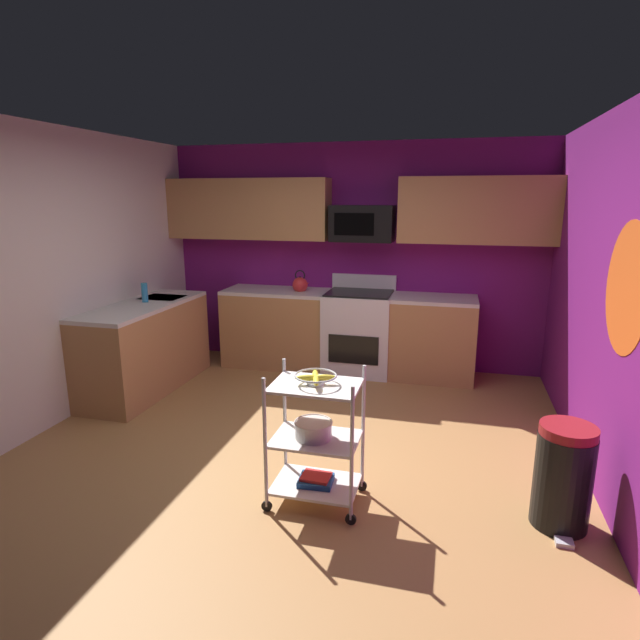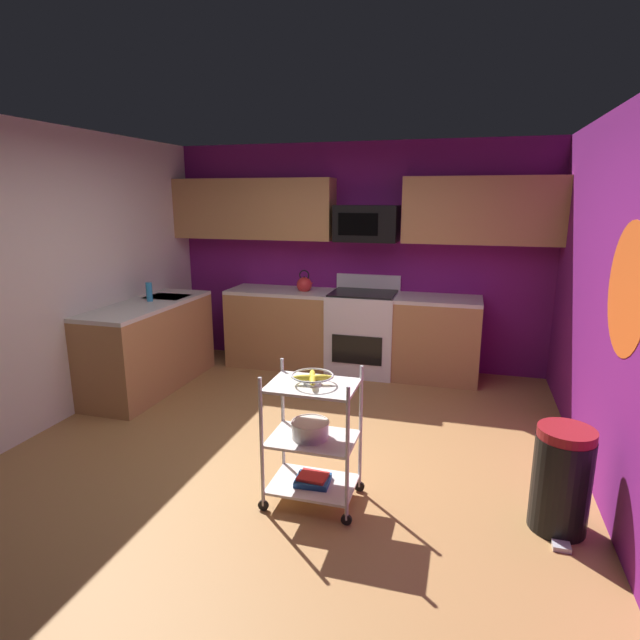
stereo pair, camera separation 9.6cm
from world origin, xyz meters
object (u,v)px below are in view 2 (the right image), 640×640
object	(u,v)px
oven_range	(363,331)
dish_soap_bottle	(149,292)
microwave	(367,224)
trash_can	(561,479)
kettle	(304,284)
rolling_cart	(313,438)
fruit_bowl	(312,377)
book_stack	(313,479)
mixing_bowl_large	(310,429)

from	to	relation	value
oven_range	dish_soap_bottle	world-z (taller)	dish_soap_bottle
dish_soap_bottle	microwave	bearing A→B (deg)	28.68
trash_can	kettle	bearing A→B (deg)	133.73
rolling_cart	fruit_bowl	size ratio (longest dim) A/B	3.36
oven_range	book_stack	world-z (taller)	oven_range
rolling_cart	trash_can	size ratio (longest dim) A/B	1.39
microwave	fruit_bowl	size ratio (longest dim) A/B	2.57
rolling_cart	mixing_bowl_large	size ratio (longest dim) A/B	3.63
oven_range	mixing_bowl_large	xyz separation A→B (m)	(0.20, -2.70, 0.04)
fruit_bowl	mixing_bowl_large	xyz separation A→B (m)	(-0.02, 0.00, -0.36)
fruit_bowl	trash_can	xyz separation A→B (m)	(1.53, 0.14, -0.55)
fruit_bowl	dish_soap_bottle	size ratio (longest dim) A/B	1.36
microwave	kettle	xyz separation A→B (m)	(-0.70, -0.11, -0.70)
dish_soap_bottle	book_stack	bearing A→B (deg)	-35.89
microwave	dish_soap_bottle	world-z (taller)	microwave
fruit_bowl	dish_soap_bottle	bearing A→B (deg)	144.11
microwave	trash_can	size ratio (longest dim) A/B	1.06
fruit_bowl	book_stack	distance (m)	0.72
kettle	oven_range	bearing A→B (deg)	0.31
rolling_cart	kettle	xyz separation A→B (m)	(-0.92, 2.69, 0.54)
fruit_bowl	book_stack	world-z (taller)	fruit_bowl
fruit_bowl	trash_can	world-z (taller)	fruit_bowl
kettle	dish_soap_bottle	world-z (taller)	kettle
mixing_bowl_large	book_stack	bearing A→B (deg)	-0.00
mixing_bowl_large	book_stack	size ratio (longest dim) A/B	1.07
microwave	book_stack	xyz separation A→B (m)	(0.21, -2.80, -1.54)
dish_soap_bottle	trash_can	bearing A→B (deg)	-21.72
fruit_bowl	kettle	size ratio (longest dim) A/B	1.03
kettle	trash_can	xyz separation A→B (m)	(2.45, -2.56, -0.67)
book_stack	oven_range	bearing A→B (deg)	94.50
book_stack	trash_can	xyz separation A→B (m)	(1.53, 0.14, 0.17)
mixing_bowl_large	trash_can	distance (m)	1.56
dish_soap_bottle	fruit_bowl	bearing A→B (deg)	-35.89
mixing_bowl_large	trash_can	world-z (taller)	trash_can
fruit_bowl	dish_soap_bottle	distance (m)	2.84
mixing_bowl_large	microwave	bearing A→B (deg)	94.00
dish_soap_bottle	trash_can	world-z (taller)	dish_soap_bottle
rolling_cart	kettle	size ratio (longest dim) A/B	3.47
oven_range	dish_soap_bottle	bearing A→B (deg)	-153.58
rolling_cart	fruit_bowl	xyz separation A→B (m)	(-0.00, 0.00, 0.42)
fruit_bowl	dish_soap_bottle	xyz separation A→B (m)	(-2.30, 1.66, 0.14)
kettle	dish_soap_bottle	xyz separation A→B (m)	(-1.38, -1.03, 0.02)
rolling_cart	book_stack	distance (m)	0.30
microwave	fruit_bowl	distance (m)	2.93
book_stack	kettle	bearing A→B (deg)	108.77
microwave	rolling_cart	world-z (taller)	microwave
trash_can	book_stack	bearing A→B (deg)	-174.87
microwave	book_stack	distance (m)	3.21
rolling_cart	dish_soap_bottle	distance (m)	2.89
rolling_cart	kettle	bearing A→B (deg)	108.77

